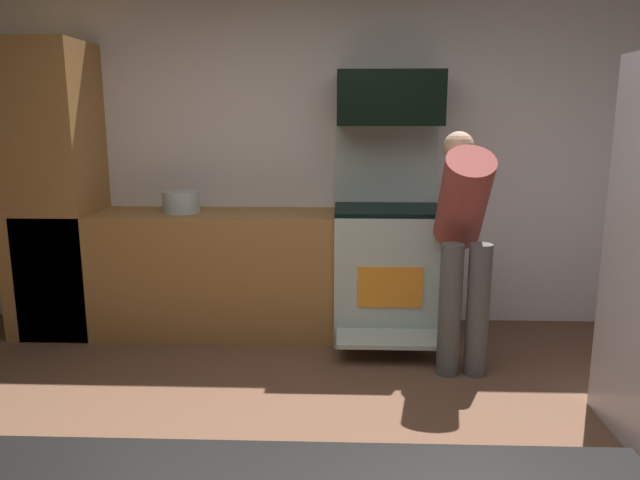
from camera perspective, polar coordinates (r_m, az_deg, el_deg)
wall_back at (r=4.60m, az=-0.38°, el=8.22°), size 5.20×0.12×2.60m
lower_cabinet_run at (r=4.51m, az=-12.08°, el=-3.06°), size 2.40×0.60×0.90m
cabinet_column at (r=4.75m, az=-24.20°, el=4.28°), size 0.60×0.60×2.10m
oven_range at (r=4.36m, az=6.42°, el=-2.56°), size 0.76×0.96×1.52m
microwave at (r=4.32m, az=6.69°, el=13.34°), size 0.74×0.38×0.38m
person_cook at (r=3.79m, az=13.57°, el=0.76°), size 0.31×0.63×1.49m
stock_pot at (r=4.43m, az=-13.18°, el=3.58°), size 0.27×0.27×0.16m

